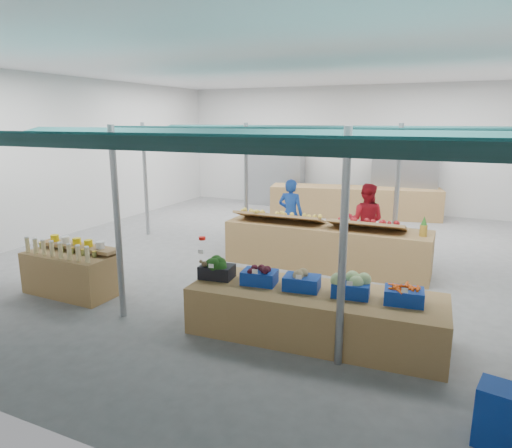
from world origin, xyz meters
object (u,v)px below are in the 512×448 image
(vendor_left, at_px, (291,214))
(vendor_right, at_px, (366,221))
(bottle_shelf, at_px, (72,271))
(fruit_counter, at_px, (325,247))
(veg_counter, at_px, (314,314))
(crate_stack, at_px, (505,418))

(vendor_left, bearing_deg, vendor_right, 179.31)
(vendor_left, bearing_deg, bottle_shelf, 59.69)
(fruit_counter, bearing_deg, veg_counter, -77.03)
(bottle_shelf, xyz_separation_m, crate_stack, (6.82, -1.25, -0.11))
(vendor_left, xyz_separation_m, vendor_right, (1.80, 0.00, 0.00))
(fruit_counter, xyz_separation_m, crate_stack, (3.10, -4.57, -0.15))
(veg_counter, height_order, fruit_counter, fruit_counter)
(vendor_left, relative_size, vendor_right, 1.00)
(bottle_shelf, xyz_separation_m, vendor_left, (2.52, 4.42, 0.43))
(fruit_counter, bearing_deg, vendor_left, 136.80)
(fruit_counter, distance_m, vendor_right, 1.31)
(bottle_shelf, bearing_deg, crate_stack, -9.29)
(veg_counter, bearing_deg, crate_stack, -34.89)
(bottle_shelf, relative_size, vendor_right, 1.00)
(vendor_left, bearing_deg, veg_counter, 114.15)
(crate_stack, bearing_deg, fruit_counter, 124.17)
(bottle_shelf, distance_m, veg_counter, 4.48)
(fruit_counter, xyz_separation_m, vendor_right, (0.60, 1.10, 0.39))
(veg_counter, distance_m, fruit_counter, 3.23)
(bottle_shelf, relative_size, veg_counter, 0.47)
(vendor_left, height_order, vendor_right, same)
(crate_stack, bearing_deg, bottle_shelf, 169.63)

